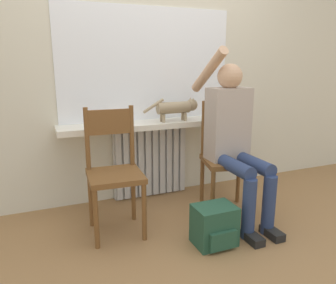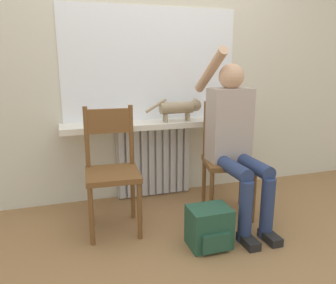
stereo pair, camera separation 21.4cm
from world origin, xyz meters
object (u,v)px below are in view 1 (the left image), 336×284
at_px(chair_left, 114,170).
at_px(backpack, 215,226).
at_px(chair_right, 226,156).
at_px(cat, 178,107).
at_px(person, 234,134).

distance_m(chair_left, backpack, 0.84).
height_order(chair_right, backpack, chair_right).
distance_m(chair_left, cat, 0.89).
xyz_separation_m(person, cat, (-0.27, 0.52, 0.17)).
bearing_deg(cat, chair_right, -55.61).
bearing_deg(person, backpack, -136.09).
bearing_deg(backpack, chair_left, 142.14).
bearing_deg(chair_right, person, -80.86).
distance_m(chair_right, person, 0.25).
xyz_separation_m(chair_right, backpack, (-0.37, -0.47, -0.35)).
bearing_deg(chair_left, chair_right, 3.28).
height_order(person, backpack, person).
xyz_separation_m(chair_right, person, (-0.01, -0.12, 0.22)).
bearing_deg(person, chair_right, 85.44).
xyz_separation_m(chair_left, chair_right, (0.98, -0.00, 0.00)).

